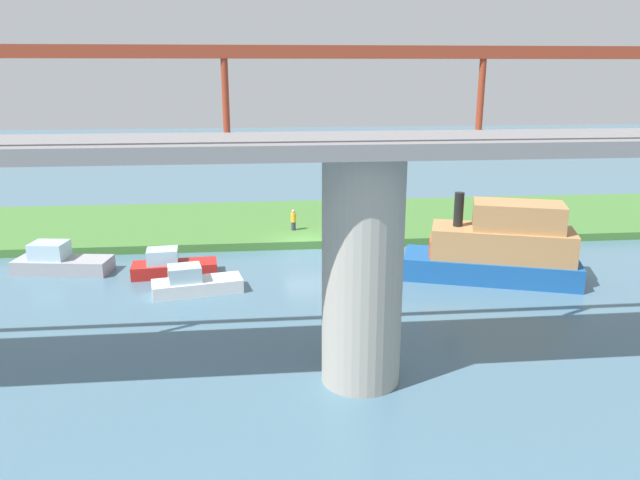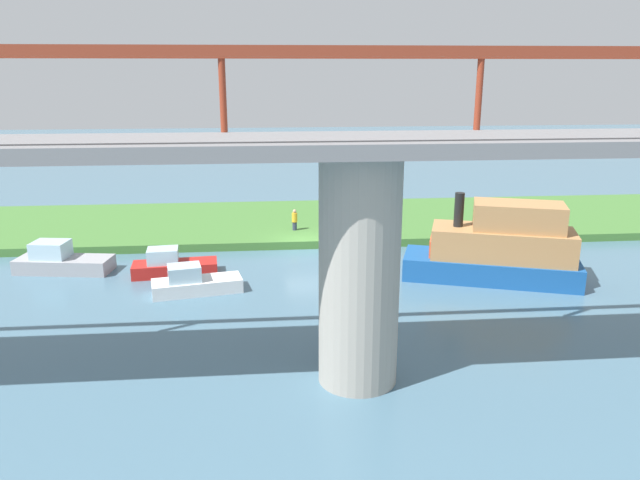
# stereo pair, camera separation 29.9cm
# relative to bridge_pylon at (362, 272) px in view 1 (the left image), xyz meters

# --- Properties ---
(ground_plane) EXTENTS (160.00, 160.00, 0.00)m
(ground_plane) POSITION_rel_bridge_pylon_xyz_m (0.73, -16.40, -4.08)
(ground_plane) COLOR #476B7F
(grassy_bank) EXTENTS (80.00, 12.00, 0.50)m
(grassy_bank) POSITION_rel_bridge_pylon_xyz_m (0.73, -22.40, -3.83)
(grassy_bank) COLOR #427533
(grassy_bank) RESTS_ON ground
(bridge_pylon) EXTENTS (2.79, 2.79, 8.16)m
(bridge_pylon) POSITION_rel_bridge_pylon_xyz_m (0.00, 0.00, 0.00)
(bridge_pylon) COLOR #9E998E
(bridge_pylon) RESTS_ON ground
(bridge_span) EXTENTS (63.19, 4.30, 3.25)m
(bridge_span) POSITION_rel_bridge_pylon_xyz_m (0.00, -0.02, 4.57)
(bridge_span) COLOR slate
(bridge_span) RESTS_ON bridge_pylon
(person_on_bank) EXTENTS (0.49, 0.49, 1.39)m
(person_on_bank) POSITION_rel_bridge_pylon_xyz_m (1.26, -19.24, -2.88)
(person_on_bank) COLOR #2D334C
(person_on_bank) RESTS_ON grassy_bank
(mooring_post) EXTENTS (0.20, 0.20, 0.72)m
(mooring_post) POSITION_rel_bridge_pylon_xyz_m (-8.99, -16.99, -3.22)
(mooring_post) COLOR brown
(mooring_post) RESTS_ON grassy_bank
(riverboat_paddlewheel) EXTENTS (9.45, 5.66, 4.58)m
(riverboat_paddlewheel) POSITION_rel_bridge_pylon_xyz_m (-8.91, -9.93, -2.38)
(riverboat_paddlewheel) COLOR #195199
(riverboat_paddlewheel) RESTS_ON ground
(pontoon_yellow) EXTENTS (4.61, 2.00, 1.49)m
(pontoon_yellow) POSITION_rel_bridge_pylon_xyz_m (8.25, -12.31, -3.54)
(pontoon_yellow) COLOR red
(pontoon_yellow) RESTS_ON ground
(skiff_small) EXTENTS (5.32, 2.55, 1.70)m
(skiff_small) POSITION_rel_bridge_pylon_xyz_m (14.39, -13.40, -3.47)
(skiff_small) COLOR #99999E
(skiff_small) RESTS_ON ground
(motorboat_white) EXTENTS (4.60, 2.39, 1.46)m
(motorboat_white) POSITION_rel_bridge_pylon_xyz_m (6.78, -9.42, -3.56)
(motorboat_white) COLOR white
(motorboat_white) RESTS_ON ground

